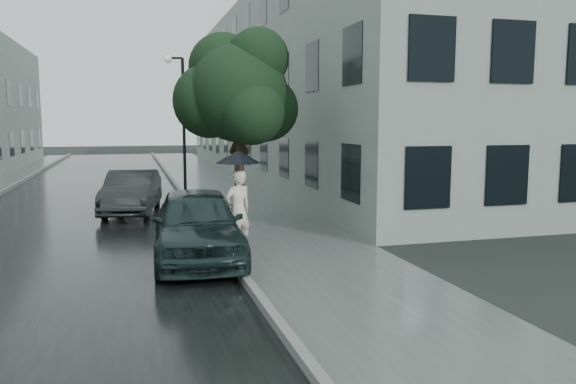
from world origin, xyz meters
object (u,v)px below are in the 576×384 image
object	(u,v)px
car_near	(197,224)
car_far	(132,192)
street_tree	(238,92)
lamp_post	(180,117)
pedestrian	(238,210)

from	to	relation	value
car_near	car_far	bearing A→B (deg)	104.19
street_tree	car_far	distance (m)	5.23
lamp_post	car_far	xyz separation A→B (m)	(-1.91, -3.81, -2.42)
street_tree	lamp_post	distance (m)	7.01
pedestrian	street_tree	bearing A→B (deg)	-124.25
pedestrian	car_far	bearing A→B (deg)	-92.45
lamp_post	car_near	bearing A→B (deg)	-79.25
lamp_post	street_tree	bearing A→B (deg)	-67.80
pedestrian	lamp_post	xyz separation A→B (m)	(-0.39, 9.94, 2.18)
car_near	lamp_post	bearing A→B (deg)	90.07
street_tree	lamp_post	size ratio (longest dim) A/B	1.00
lamp_post	car_far	world-z (taller)	lamp_post
street_tree	car_far	xyz separation A→B (m)	(-2.90, 3.10, -3.05)
pedestrian	street_tree	world-z (taller)	street_tree
pedestrian	car_far	distance (m)	6.55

